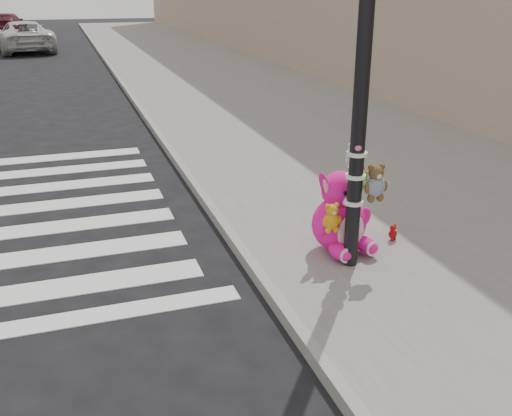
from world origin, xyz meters
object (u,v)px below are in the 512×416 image
object	(u,v)px
pink_bunny	(341,217)
signal_pole	(361,119)
car_white_near	(24,36)
red_teddy	(393,232)

from	to	relation	value
pink_bunny	signal_pole	bearing A→B (deg)	-104.05
signal_pole	car_white_near	distance (m)	27.09
signal_pole	pink_bunny	xyz separation A→B (m)	(0.02, 0.36, -1.24)
pink_bunny	red_teddy	bearing A→B (deg)	-7.45
car_white_near	pink_bunny	bearing A→B (deg)	91.24
signal_pole	pink_bunny	size ratio (longest dim) A/B	3.85
signal_pole	car_white_near	size ratio (longest dim) A/B	0.74
signal_pole	red_teddy	bearing A→B (deg)	27.20
red_teddy	car_white_near	world-z (taller)	car_white_near
pink_bunny	red_teddy	size ratio (longest dim) A/B	5.05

